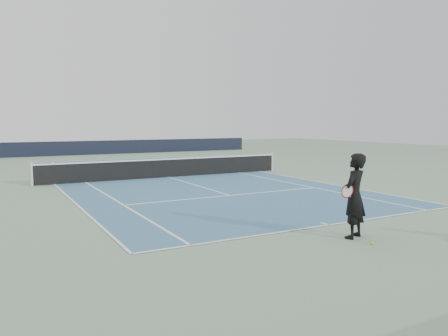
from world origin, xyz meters
TOP-DOWN VIEW (x-y plane):
  - ground at (0.00, 0.00)m, footprint 80.00×80.00m
  - court_surface at (0.00, 0.00)m, footprint 10.97×23.77m
  - tennis_net at (0.00, 0.00)m, footprint 12.90×0.10m
  - windscreen_far at (0.00, 17.88)m, footprint 30.00×0.25m
  - tennis_player at (-0.35, -13.13)m, footprint 0.94×0.82m
  - tennis_ball at (-0.42, -13.79)m, footprint 0.07×0.07m

SIDE VIEW (x-z plane):
  - ground at x=0.00m, z-range 0.00..0.00m
  - court_surface at x=0.00m, z-range 0.00..0.01m
  - tennis_ball at x=-0.42m, z-range 0.00..0.07m
  - tennis_net at x=0.00m, z-range -0.03..1.04m
  - windscreen_far at x=0.00m, z-range 0.00..1.20m
  - tennis_player at x=-0.35m, z-range 0.00..2.06m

